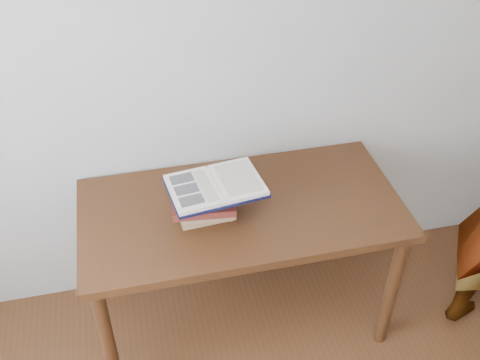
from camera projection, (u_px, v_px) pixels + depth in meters
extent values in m
cube|color=#A7A59E|center=(195.00, 56.00, 2.36)|extent=(3.50, 0.04, 2.60)
cube|color=#411F10|center=(241.00, 210.00, 2.46)|extent=(1.40, 0.70, 0.04)
cylinder|color=#411F10|center=(108.00, 344.00, 2.36)|extent=(0.06, 0.06, 0.71)
cylinder|color=#411F10|center=(391.00, 291.00, 2.58)|extent=(0.06, 0.06, 0.71)
cylinder|color=#411F10|center=(103.00, 247.00, 2.80)|extent=(0.06, 0.06, 0.71)
cylinder|color=#411F10|center=(345.00, 209.00, 3.03)|extent=(0.06, 0.06, 0.71)
cube|color=#9A814F|center=(206.00, 211.00, 2.39)|extent=(0.24, 0.16, 0.04)
cube|color=#9A814F|center=(206.00, 208.00, 2.36)|extent=(0.23, 0.18, 0.03)
cube|color=maroon|center=(203.00, 203.00, 2.34)|extent=(0.28, 0.20, 0.03)
cube|color=black|center=(206.00, 194.00, 2.33)|extent=(0.24, 0.19, 0.03)
cube|color=#181746|center=(203.00, 191.00, 2.30)|extent=(0.22, 0.17, 0.03)
cube|color=black|center=(216.00, 188.00, 2.29)|extent=(0.41, 0.31, 0.01)
cube|color=beige|center=(193.00, 190.00, 2.26)|extent=(0.21, 0.27, 0.02)
cube|color=beige|center=(238.00, 180.00, 2.31)|extent=(0.21, 0.27, 0.02)
cylinder|color=beige|center=(216.00, 185.00, 2.28)|extent=(0.05, 0.25, 0.01)
cube|color=black|center=(182.00, 179.00, 2.30)|extent=(0.10, 0.07, 0.00)
cube|color=black|center=(187.00, 189.00, 2.24)|extent=(0.10, 0.07, 0.00)
cube|color=black|center=(192.00, 200.00, 2.19)|extent=(0.10, 0.07, 0.00)
cube|color=beige|center=(206.00, 185.00, 2.26)|extent=(0.07, 0.21, 0.00)
cube|color=beige|center=(238.00, 178.00, 2.30)|extent=(0.17, 0.23, 0.00)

